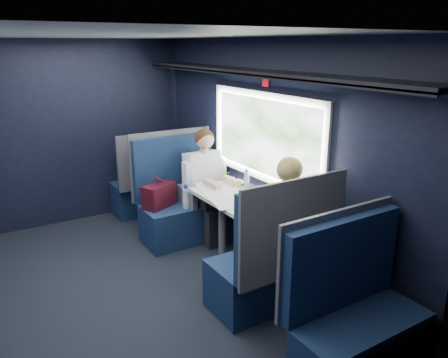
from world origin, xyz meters
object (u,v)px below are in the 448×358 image
man (207,180)px  bottle_small (247,178)px  table (235,204)px  seat_row_front (152,184)px  laptop (255,182)px  seat_bay_near (181,204)px  cup (232,181)px  woman (284,219)px  seat_bay_far (272,265)px  seat_row_back (354,321)px

man → bottle_small: size_ratio=6.61×
table → seat_row_front: 1.82m
seat_row_front → laptop: seat_row_front is taller
seat_bay_near → laptop: (0.54, -0.76, 0.38)m
cup → table: bearing=-117.7°
seat_row_front → woman: size_ratio=0.88×
table → cup: 0.40m
seat_bay_far → bottle_small: bearing=66.4°
seat_row_front → man: (0.25, -1.10, 0.31)m
seat_bay_far → seat_row_back: (0.00, -0.92, -0.00)m
table → bottle_small: bearing=37.0°
seat_row_back → woman: bearing=77.1°
seat_bay_far → bottle_small: (0.48, 1.10, 0.41)m
seat_bay_near → laptop: size_ratio=3.49×
seat_bay_near → man: 0.43m
man → woman: bearing=-90.0°
bottle_small → cup: size_ratio=2.35×
seat_bay_far → woman: size_ratio=0.95×
seat_row_back → cup: 2.19m
seat_row_front → cup: seat_row_front is taller
woman → cup: (0.11, 1.04, 0.05)m
woman → cup: size_ratio=15.52×
seat_bay_near → seat_row_front: bearing=88.9°
seat_row_front → man: man is taller
seat_row_back → bottle_small: 2.12m
table → seat_bay_near: (-0.20, 0.87, -0.24)m
seat_row_back → laptop: size_ratio=3.21×
seat_row_back → woman: woman is taller
seat_bay_far → laptop: size_ratio=3.49×
seat_bay_near → seat_row_front: 0.92m
seat_row_back → man: size_ratio=0.88×
man → seat_bay_far: bearing=-99.0°
man → laptop: (0.27, -0.58, 0.09)m
table → man: man is taller
man → woman: same height
table → seat_bay_near: size_ratio=0.79×
table → laptop: size_ratio=2.77×
seat_row_back → seat_bay_far: bearing=90.0°
table → man: 0.70m
seat_bay_near → table: bearing=-77.1°
seat_bay_far → man: (0.25, 1.57, 0.30)m
cup → woman: bearing=-96.0°
seat_bay_near → seat_bay_far: bearing=-89.4°
seat_row_front → seat_row_back: bearing=-90.0°
woman → seat_bay_near: bearing=99.6°
seat_bay_far → seat_bay_near: bearing=90.6°
seat_row_front → man: 1.17m
bottle_small → seat_row_front: bearing=107.0°
table → woman: 0.71m
seat_bay_far → cup: (0.36, 1.21, 0.37)m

